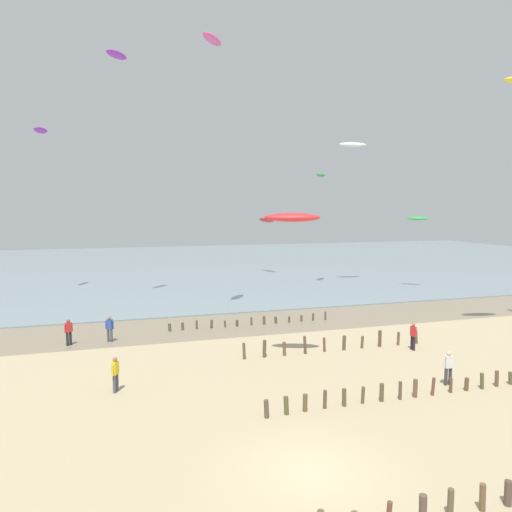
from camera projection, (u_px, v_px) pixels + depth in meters
ground_plane at (310, 472)px, 15.47m from camera, size 160.00×160.00×0.00m
wet_sand_strip at (204, 327)px, 34.47m from camera, size 120.00×7.01×0.01m
sea at (160, 265)px, 71.22m from camera, size 160.00×70.00×0.10m
groyne_near at (415, 389)px, 21.57m from camera, size 15.68×0.37×0.86m
groyne_mid at (333, 344)px, 28.57m from camera, size 11.69×0.33×1.08m
groyne_far at (247, 322)px, 34.82m from camera, size 12.27×0.32×0.66m
person_nearest_camera at (448, 367)px, 22.99m from camera, size 0.56×0.28×1.71m
person_mid_beach at (69, 331)px, 29.70m from camera, size 0.47×0.40×1.71m
person_by_waterline at (115, 373)px, 22.12m from camera, size 0.37×0.51×1.71m
person_left_flank at (110, 328)px, 30.49m from camera, size 0.53×0.34×1.71m
person_right_flank at (413, 335)px, 28.73m from camera, size 0.22×0.57×1.71m
kite_aloft_0 at (418, 218)px, 49.39m from camera, size 2.26×1.83×0.55m
kite_aloft_1 at (117, 55)px, 40.47m from camera, size 2.30×2.48×0.69m
kite_aloft_3 at (353, 145)px, 51.00m from camera, size 3.25×1.46×0.71m
kite_aloft_5 at (41, 130)px, 45.35m from camera, size 1.57×2.57×0.71m
kite_aloft_6 at (266, 220)px, 60.84m from camera, size 1.95×3.39×0.93m
kite_aloft_8 at (321, 175)px, 50.84m from camera, size 2.04×2.39×0.43m
kite_aloft_9 at (212, 39)px, 34.54m from camera, size 2.34×2.85×0.55m
kite_aloft_10 at (292, 217)px, 25.44m from camera, size 3.20×1.97×0.59m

